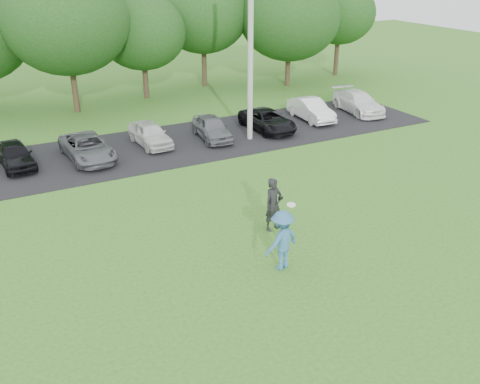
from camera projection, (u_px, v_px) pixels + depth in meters
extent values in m
plane|color=#33661D|center=(291.00, 270.00, 16.90)|extent=(100.00, 100.00, 0.00)
cube|color=black|center=(154.00, 147.00, 27.38)|extent=(32.00, 6.50, 0.03)
cylinder|color=#A8A8A3|center=(251.00, 41.00, 26.53)|extent=(0.28, 0.28, 10.25)
imported|color=teal|center=(282.00, 240.00, 16.60)|extent=(1.43, 1.03, 1.99)
cylinder|color=white|center=(291.00, 205.00, 16.03)|extent=(0.27, 0.27, 0.06)
imported|color=black|center=(273.00, 204.00, 18.97)|extent=(0.80, 0.60, 1.97)
cube|color=black|center=(281.00, 198.00, 18.78)|extent=(0.16, 0.13, 0.10)
imported|color=black|center=(15.00, 155.00, 24.66)|extent=(1.64, 3.51, 1.16)
imported|color=#5A5D62|center=(87.00, 148.00, 25.58)|extent=(2.21, 4.28, 1.15)
imported|color=silver|center=(150.00, 134.00, 27.44)|extent=(1.61, 3.56, 1.19)
imported|color=slate|center=(212.00, 128.00, 28.37)|extent=(1.82, 3.70, 1.21)
imported|color=black|center=(267.00, 120.00, 29.77)|extent=(1.95, 4.08, 1.12)
imported|color=silver|center=(311.00, 110.00, 31.58)|extent=(1.51, 3.81, 1.23)
imported|color=white|center=(358.00, 102.00, 33.06)|extent=(2.30, 4.50, 1.25)
cylinder|color=#38281C|center=(75.00, 91.00, 32.92)|extent=(0.36, 0.36, 2.70)
ellipsoid|color=#214C19|center=(66.00, 21.00, 31.21)|extent=(7.42, 7.42, 6.31)
cylinder|color=#38281C|center=(146.00, 82.00, 36.27)|extent=(0.36, 0.36, 2.20)
ellipsoid|color=#214C19|center=(142.00, 32.00, 34.92)|extent=(5.76, 5.76, 4.90)
cylinder|color=#38281C|center=(204.00, 68.00, 39.41)|extent=(0.36, 0.36, 2.70)
ellipsoid|color=#214C19|center=(203.00, 14.00, 37.85)|extent=(6.50, 6.50, 5.53)
cylinder|color=#38281C|center=(288.00, 71.00, 39.59)|extent=(0.36, 0.36, 2.20)
ellipsoid|color=#214C19|center=(290.00, 17.00, 38.02)|extent=(7.24, 7.24, 6.15)
cylinder|color=#38281C|center=(336.00, 58.00, 42.95)|extent=(0.36, 0.36, 2.70)
ellipsoid|color=#214C19|center=(340.00, 13.00, 41.53)|extent=(5.58, 5.58, 4.74)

